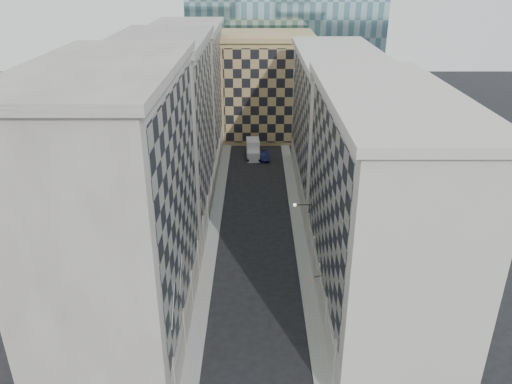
{
  "coord_description": "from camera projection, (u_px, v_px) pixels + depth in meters",
  "views": [
    {
      "loc": [
        -0.04,
        -24.63,
        30.02
      ],
      "look_at": [
        -0.03,
        12.34,
        13.08
      ],
      "focal_mm": 35.0,
      "sensor_mm": 36.0,
      "label": 1
    }
  ],
  "objects": [
    {
      "name": "sidewalk_west",
      "position": [
        214.0,
        228.0,
        62.14
      ],
      "size": [
        1.5,
        100.0,
        0.15
      ],
      "primitive_type": "cube",
      "color": "gray",
      "rests_on": "ground"
    },
    {
      "name": "sidewalk_east",
      "position": [
        298.0,
        228.0,
        62.14
      ],
      "size": [
        1.5,
        100.0,
        0.15
      ],
      "primitive_type": "cube",
      "color": "gray",
      "rests_on": "ground"
    },
    {
      "name": "bldg_left_a",
      "position": [
        121.0,
        213.0,
        39.97
      ],
      "size": [
        10.8,
        22.8,
        23.7
      ],
      "color": "gray",
      "rests_on": "ground"
    },
    {
      "name": "bldg_left_b",
      "position": [
        166.0,
        134.0,
        60.18
      ],
      "size": [
        10.8,
        22.8,
        22.7
      ],
      "color": "gray",
      "rests_on": "ground"
    },
    {
      "name": "bldg_left_c",
      "position": [
        189.0,
        95.0,
        80.39
      ],
      "size": [
        10.8,
        22.8,
        21.7
      ],
      "color": "gray",
      "rests_on": "ground"
    },
    {
      "name": "bldg_right_a",
      "position": [
        379.0,
        208.0,
        44.24
      ],
      "size": [
        10.8,
        26.8,
        20.7
      ],
      "color": "beige",
      "rests_on": "ground"
    },
    {
      "name": "bldg_right_b",
      "position": [
        335.0,
        124.0,
        68.98
      ],
      "size": [
        10.8,
        28.8,
        19.7
      ],
      "color": "beige",
      "rests_on": "ground"
    },
    {
      "name": "tan_block",
      "position": [
        267.0,
        86.0,
        92.7
      ],
      "size": [
        16.8,
        14.8,
        18.8
      ],
      "color": "#A28156",
      "rests_on": "ground"
    },
    {
      "name": "flagpoles_left",
      "position": [
        177.0,
        290.0,
        37.02
      ],
      "size": [
        0.1,
        6.33,
        2.33
      ],
      "color": "gray",
      "rests_on": "ground"
    },
    {
      "name": "bracket_lamp",
      "position": [
        296.0,
        205.0,
        54.14
      ],
      "size": [
        1.98,
        0.36,
        0.36
      ],
      "color": "black",
      "rests_on": "ground"
    },
    {
      "name": "box_truck",
      "position": [
        253.0,
        150.0,
        84.65
      ],
      "size": [
        2.4,
        5.4,
        2.91
      ],
      "rotation": [
        0.0,
        0.0,
        0.05
      ],
      "color": "silver",
      "rests_on": "ground"
    },
    {
      "name": "dark_car",
      "position": [
        264.0,
        156.0,
        83.81
      ],
      "size": [
        1.62,
        4.07,
        1.32
      ],
      "primitive_type": "imported",
      "rotation": [
        0.0,
        0.0,
        0.06
      ],
      "color": "#0F123A",
      "rests_on": "ground"
    },
    {
      "name": "shop_sign",
      "position": [
        311.0,
        279.0,
        45.45
      ],
      "size": [
        1.18,
        0.6,
        0.7
      ],
      "rotation": [
        0.0,
        0.0,
        0.37
      ],
      "color": "black",
      "rests_on": "ground"
    }
  ]
}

